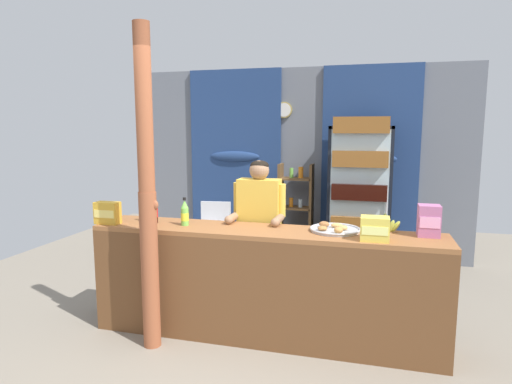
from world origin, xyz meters
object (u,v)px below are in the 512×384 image
bottle_shelf_rack (296,211)px  snack_box_instant_noodle (375,229)px  timber_post (147,199)px  plastic_lawn_chair (214,229)px  snack_box_wafer (429,221)px  soda_bottle_lime_soda (185,214)px  shopkeeper (259,220)px  pastry_tray (335,229)px  stall_counter (261,276)px  drink_fridge (360,188)px  banana_bunch (385,225)px  soda_bottle_cola (153,209)px  snack_box_choco_powder (108,213)px

bottle_shelf_rack → snack_box_instant_noodle: size_ratio=6.28×
timber_post → plastic_lawn_chair: bearing=96.8°
plastic_lawn_chair → snack_box_wafer: bearing=-34.8°
soda_bottle_lime_soda → shopkeeper: bearing=35.0°
snack_box_wafer → pastry_tray: 0.76m
stall_counter → timber_post: size_ratio=1.14×
shopkeeper → plastic_lawn_chair: bearing=124.7°
timber_post → snack_box_instant_noodle: timber_post is taller
drink_fridge → snack_box_instant_noodle: (0.17, -2.29, -0.02)m
drink_fridge → pastry_tray: bearing=-94.3°
stall_counter → banana_bunch: bearing=16.4°
stall_counter → soda_bottle_cola: bearing=174.1°
snack_box_instant_noodle → snack_box_choco_powder: snack_box_choco_powder is taller
bottle_shelf_rack → timber_post: bearing=-105.7°
soda_bottle_cola → banana_bunch: (2.08, 0.19, -0.08)m
stall_counter → pastry_tray: bearing=18.9°
plastic_lawn_chair → stall_counter: bearing=-59.5°
stall_counter → soda_bottle_cola: (-1.07, 0.11, 0.52)m
shopkeeper → bottle_shelf_rack: bearing=89.1°
bottle_shelf_rack → banana_bunch: size_ratio=5.10×
shopkeeper → soda_bottle_lime_soda: bearing=-145.0°
bottle_shelf_rack → snack_box_choco_powder: 2.86m
snack_box_choco_powder → snack_box_instant_noodle: bearing=0.0°
timber_post → drink_fridge: bearing=57.2°
soda_bottle_lime_soda → snack_box_instant_noodle: soda_bottle_lime_soda is taller
timber_post → plastic_lawn_chair: size_ratio=3.13×
plastic_lawn_chair → soda_bottle_cola: bearing=-87.0°
plastic_lawn_chair → snack_box_instant_noodle: (2.09, -2.00, 0.59)m
soda_bottle_cola → pastry_tray: (1.67, 0.10, -0.12)m
soda_bottle_lime_soda → pastry_tray: 1.35m
drink_fridge → snack_box_instant_noodle: 2.29m
snack_box_wafer → snack_box_choco_powder: size_ratio=1.14×
pastry_tray → snack_box_instant_noodle: bearing=-35.4°
plastic_lawn_chair → shopkeeper: 1.86m
snack_box_choco_powder → soda_bottle_cola: bearing=19.9°
soda_bottle_lime_soda → snack_box_instant_noodle: 1.67m
drink_fridge → snack_box_instant_noodle: bearing=-85.6°
stall_counter → pastry_tray: size_ratio=7.11×
snack_box_instant_noodle → banana_bunch: (0.09, 0.33, -0.04)m
drink_fridge → snack_box_wafer: bearing=-73.6°
stall_counter → shopkeeper: size_ratio=1.97×
snack_box_wafer → pastry_tray: snack_box_wafer is taller
snack_box_choco_powder → banana_bunch: snack_box_choco_powder is taller
snack_box_wafer → shopkeeper: bearing=169.5°
shopkeeper → banana_bunch: 1.18m
banana_bunch → snack_box_wafer: bearing=-12.4°
soda_bottle_lime_soda → banana_bunch: bearing=6.8°
soda_bottle_cola → snack_box_choco_powder: bearing=-160.1°
soda_bottle_cola → snack_box_wafer: 2.42m
stall_counter → plastic_lawn_chair: (-1.17, 1.98, -0.11)m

